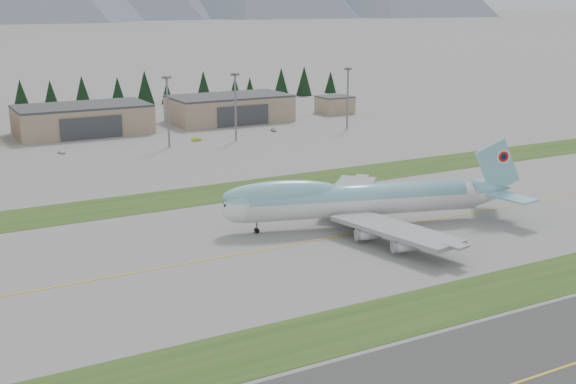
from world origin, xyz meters
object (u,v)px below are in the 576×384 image
boeing_747_freighter (359,199)px  service_vehicle_a (62,154)px  hangar_center (83,119)px  service_vehicle_c (274,131)px  service_vehicle_b (197,141)px  hangar_right (230,108)px

boeing_747_freighter → service_vehicle_a: boeing_747_freighter is taller
hangar_center → service_vehicle_c: bearing=-24.7°
hangar_center → service_vehicle_b: hangar_center is taller
boeing_747_freighter → service_vehicle_b: boeing_747_freighter is taller
service_vehicle_a → hangar_center: bearing=46.3°
boeing_747_freighter → service_vehicle_b: (6.11, 111.49, -6.03)m
boeing_747_freighter → hangar_right: bearing=92.8°
hangar_right → service_vehicle_b: hangar_right is taller
hangar_right → hangar_center: bearing=180.0°
service_vehicle_b → service_vehicle_c: bearing=-97.3°
boeing_747_freighter → hangar_center: boeing_747_freighter is taller
service_vehicle_c → hangar_right: bearing=116.6°
service_vehicle_a → service_vehicle_c: 80.19m
service_vehicle_c → service_vehicle_b: bearing=-155.4°
service_vehicle_a → service_vehicle_b: size_ratio=0.84×
boeing_747_freighter → hangar_right: size_ratio=1.45×
service_vehicle_b → service_vehicle_c: 33.32m
service_vehicle_a → service_vehicle_c: service_vehicle_c is taller
hangar_center → service_vehicle_a: size_ratio=15.04×
hangar_right → service_vehicle_b: size_ratio=12.60×
boeing_747_freighter → hangar_right: (34.29, 145.56, -0.64)m
hangar_right → service_vehicle_b: (-28.18, -34.08, -5.39)m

